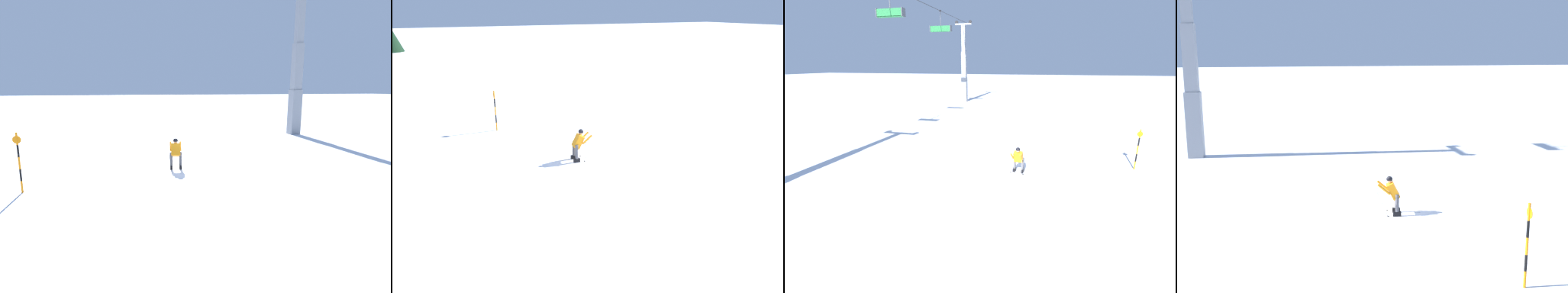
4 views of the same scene
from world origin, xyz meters
TOP-DOWN VIEW (x-y plane):
  - ground_plane at (0.00, 0.00)m, footprint 260.00×260.00m
  - skier_carving_main at (0.09, -1.07)m, footprint 1.76×0.83m
  - trail_marker_pole at (2.11, -6.95)m, footprint 0.07×0.28m

SIDE VIEW (x-z plane):
  - ground_plane at x=0.00m, z-range 0.00..0.00m
  - skier_carving_main at x=0.09m, z-range 0.03..1.54m
  - trail_marker_pole at x=2.11m, z-range 0.08..2.25m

